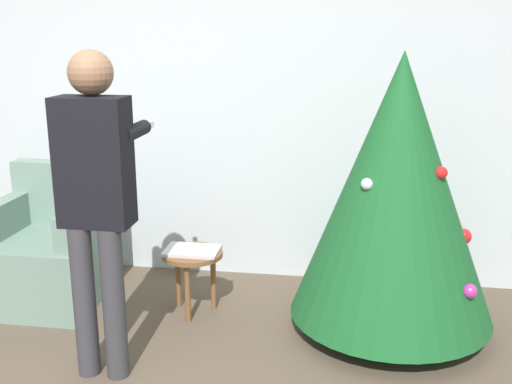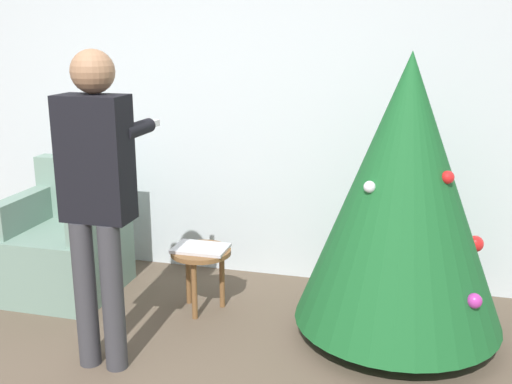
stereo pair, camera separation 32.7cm
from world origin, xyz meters
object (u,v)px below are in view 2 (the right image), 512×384
(armchair, at_px, (68,245))
(side_stool, at_px, (201,259))
(christmas_tree, at_px, (404,192))
(person_standing, at_px, (97,185))

(armchair, bearing_deg, side_stool, -3.14)
(christmas_tree, relative_size, armchair, 1.85)
(christmas_tree, bearing_deg, armchair, 177.70)
(christmas_tree, bearing_deg, side_stool, 178.38)
(armchair, distance_m, person_standing, 1.28)
(christmas_tree, height_order, person_standing, person_standing)
(christmas_tree, xyz_separation_m, side_stool, (-1.26, 0.04, -0.55))
(side_stool, bearing_deg, christmas_tree, -1.62)
(armchair, xyz_separation_m, side_stool, (1.02, -0.06, 0.02))
(armchair, xyz_separation_m, person_standing, (0.73, -0.80, 0.69))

